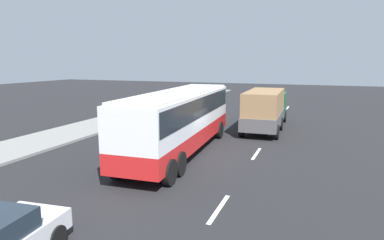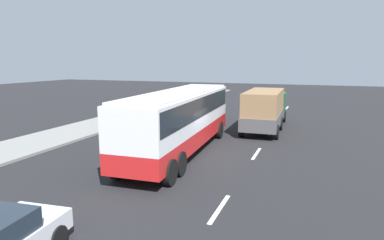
{
  "view_description": "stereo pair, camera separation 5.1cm",
  "coord_description": "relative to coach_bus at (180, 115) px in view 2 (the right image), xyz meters",
  "views": [
    {
      "loc": [
        -15.98,
        -6.14,
        4.98
      ],
      "look_at": [
        0.82,
        0.23,
        1.8
      ],
      "focal_mm": 30.94,
      "sensor_mm": 36.0,
      "label": 1
    },
    {
      "loc": [
        -16.0,
        -6.1,
        4.98
      ],
      "look_at": [
        0.82,
        0.23,
        1.8
      ],
      "focal_mm": 30.94,
      "sensor_mm": 36.0,
      "label": 2
    }
  ],
  "objects": [
    {
      "name": "coach_bus",
      "position": [
        0.0,
        0.0,
        0.0
      ],
      "size": [
        11.8,
        3.21,
        3.42
      ],
      "rotation": [
        0.0,
        0.0,
        0.05
      ],
      "color": "red",
      "rests_on": "ground_plane"
    },
    {
      "name": "cargo_truck",
      "position": [
        8.37,
        -3.34,
        -0.52
      ],
      "size": [
        8.48,
        2.73,
        2.94
      ],
      "rotation": [
        0.0,
        0.0,
        0.02
      ],
      "color": "#19592D",
      "rests_on": "ground_plane"
    },
    {
      "name": "lane_centreline",
      "position": [
        0.44,
        -3.93,
        -2.12
      ],
      "size": [
        41.25,
        0.16,
        0.01
      ],
      "color": "white",
      "rests_on": "ground_plane"
    },
    {
      "name": "sidewalk_curb",
      "position": [
        -0.26,
        9.15,
        -2.05
      ],
      "size": [
        80.0,
        4.0,
        0.15
      ],
      "primitive_type": "cube",
      "color": "gray",
      "rests_on": "ground_plane"
    },
    {
      "name": "car_white_minivan",
      "position": [
        8.34,
        3.84,
        -1.33
      ],
      "size": [
        4.6,
        2.03,
        1.5
      ],
      "rotation": [
        0.0,
        0.0,
        0.05
      ],
      "color": "white",
      "rests_on": "ground_plane"
    },
    {
      "name": "ground_plane",
      "position": [
        -0.26,
        -0.69,
        -2.12
      ],
      "size": [
        120.0,
        120.0,
        0.0
      ],
      "primitive_type": "plane",
      "color": "black"
    },
    {
      "name": "pedestrian_near_curb",
      "position": [
        5.91,
        8.06,
        -0.93
      ],
      "size": [
        0.32,
        0.32,
        1.79
      ],
      "rotation": [
        0.0,
        0.0,
        6.22
      ],
      "color": "#38334C",
      "rests_on": "sidewalk_curb"
    }
  ]
}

